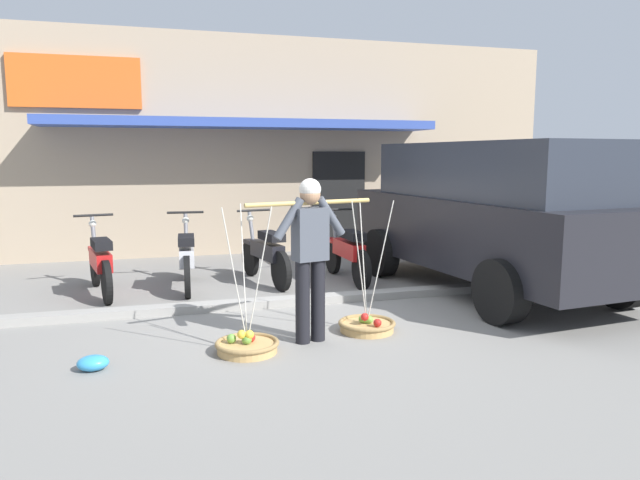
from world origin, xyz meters
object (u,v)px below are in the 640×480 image
at_px(fruit_basket_right_side, 247,345).
at_px(parked_truck, 492,212).
at_px(fruit_vendor, 310,249).
at_px(motorcycle_third_in_row, 266,254).
at_px(motorcycle_nearest_shop, 100,263).
at_px(motorcycle_second_in_row, 187,258).
at_px(plastic_litter_bag, 93,363).
at_px(fruit_basket_left_side, 367,325).
at_px(motorcycle_end_of_row, 347,252).

bearing_deg(fruit_basket_right_side, parked_truck, 24.17).
distance_m(fruit_vendor, motorcycle_third_in_row, 2.96).
xyz_separation_m(motorcycle_nearest_shop, motorcycle_second_in_row, (1.18, 0.06, 0.00)).
height_order(motorcycle_second_in_row, plastic_litter_bag, motorcycle_second_in_row).
bearing_deg(fruit_vendor, fruit_basket_left_side, 13.19).
distance_m(fruit_vendor, motorcycle_end_of_row, 3.04).
xyz_separation_m(fruit_basket_left_side, motorcycle_nearest_shop, (-2.94, 2.64, 0.38)).
relative_size(fruit_basket_left_side, fruit_basket_right_side, 1.00).
bearing_deg(plastic_litter_bag, parked_truck, 19.02).
distance_m(fruit_basket_right_side, motorcycle_third_in_row, 3.19).
bearing_deg(fruit_basket_right_side, motorcycle_third_in_row, 75.63).
height_order(motorcycle_nearest_shop, motorcycle_third_in_row, same).
height_order(fruit_basket_left_side, fruit_basket_right_side, same).
height_order(motorcycle_second_in_row, motorcycle_end_of_row, same).
height_order(fruit_vendor, motorcycle_end_of_row, fruit_vendor).
bearing_deg(motorcycle_nearest_shop, motorcycle_third_in_row, 2.63).
distance_m(fruit_basket_right_side, motorcycle_second_in_row, 3.07).
distance_m(fruit_basket_left_side, motorcycle_second_in_row, 3.25).
height_order(motorcycle_nearest_shop, motorcycle_end_of_row, same).
bearing_deg(motorcycle_nearest_shop, motorcycle_second_in_row, 3.03).
bearing_deg(parked_truck, motorcycle_end_of_row, 146.38).
height_order(fruit_basket_left_side, motorcycle_second_in_row, fruit_basket_left_side).
xyz_separation_m(motorcycle_nearest_shop, motorcycle_third_in_row, (2.34, 0.11, 0.00)).
height_order(fruit_vendor, fruit_basket_right_side, fruit_vendor).
height_order(fruit_basket_left_side, motorcycle_end_of_row, fruit_basket_left_side).
xyz_separation_m(motorcycle_nearest_shop, plastic_litter_bag, (0.14, -3.06, -0.38)).
distance_m(motorcycle_end_of_row, plastic_litter_bag, 4.53).
bearing_deg(motorcycle_second_in_row, parked_truck, -17.92).
height_order(fruit_basket_right_side, motorcycle_end_of_row, fruit_basket_right_side).
bearing_deg(parked_truck, fruit_vendor, -153.59).
xyz_separation_m(fruit_basket_right_side, motorcycle_nearest_shop, (-1.55, 2.96, 0.37)).
height_order(parked_truck, plastic_litter_bag, parked_truck).
xyz_separation_m(fruit_vendor, fruit_basket_right_side, (-0.69, -0.16, -0.90)).
bearing_deg(fruit_basket_right_side, fruit_vendor, 13.30).
relative_size(fruit_basket_left_side, motorcycle_nearest_shop, 0.81).
xyz_separation_m(fruit_basket_left_side, fruit_basket_right_side, (-1.38, -0.33, 0.00)).
distance_m(fruit_basket_right_side, motorcycle_end_of_row, 3.51).
height_order(fruit_basket_left_side, motorcycle_third_in_row, fruit_basket_left_side).
bearing_deg(parked_truck, motorcycle_second_in_row, 162.08).
relative_size(motorcycle_second_in_row, motorcycle_third_in_row, 1.01).
distance_m(motorcycle_nearest_shop, plastic_litter_bag, 3.09).
bearing_deg(parked_truck, fruit_basket_right_side, -155.83).
relative_size(motorcycle_nearest_shop, plastic_litter_bag, 6.43).
xyz_separation_m(fruit_vendor, motorcycle_end_of_row, (1.32, 2.69, -0.52)).
bearing_deg(motorcycle_third_in_row, fruit_vendor, -91.86).
bearing_deg(motorcycle_nearest_shop, parked_truck, -13.51).
xyz_separation_m(fruit_basket_right_side, plastic_litter_bag, (-1.41, -0.10, -0.01)).
xyz_separation_m(fruit_basket_right_side, motorcycle_third_in_row, (0.79, 3.07, 0.37)).
distance_m(fruit_basket_left_side, motorcycle_third_in_row, 2.84).
distance_m(motorcycle_second_in_row, plastic_litter_bag, 3.31).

